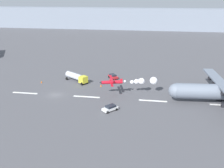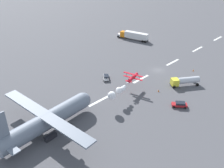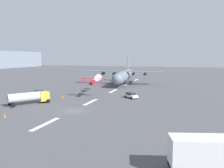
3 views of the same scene
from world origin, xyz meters
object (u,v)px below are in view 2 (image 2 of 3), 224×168
(fuel_tanker_truck, at_px, (185,81))
(traffic_cone_far, at_px, (159,91))
(traffic_cone_near, at_px, (193,70))
(stunt_biplane_red, at_px, (121,88))
(semi_truck_orange, at_px, (134,35))
(airport_staff_sedan, at_px, (180,104))
(followme_car_yellow, at_px, (106,77))
(cargo_transport_plane, at_px, (50,119))

(fuel_tanker_truck, bearing_deg, traffic_cone_far, -21.16)
(traffic_cone_near, bearing_deg, stunt_biplane_red, -9.29)
(semi_truck_orange, relative_size, airport_staff_sedan, 3.47)
(airport_staff_sedan, bearing_deg, traffic_cone_far, -105.64)
(stunt_biplane_red, bearing_deg, followme_car_yellow, -116.04)
(traffic_cone_near, height_order, traffic_cone_far, same)
(traffic_cone_near, bearing_deg, traffic_cone_far, -1.06)
(semi_truck_orange, xyz_separation_m, airport_staff_sedan, (33.42, 46.48, -1.33))
(followme_car_yellow, bearing_deg, cargo_transport_plane, 18.74)
(fuel_tanker_truck, bearing_deg, semi_truck_orange, -117.83)
(stunt_biplane_red, distance_m, airport_staff_sedan, 17.53)
(semi_truck_orange, height_order, fuel_tanker_truck, semi_truck_orange)
(followme_car_yellow, bearing_deg, traffic_cone_far, 108.71)
(cargo_transport_plane, height_order, semi_truck_orange, cargo_transport_plane)
(cargo_transport_plane, relative_size, followme_car_yellow, 7.32)
(cargo_transport_plane, relative_size, stunt_biplane_red, 1.85)
(traffic_cone_far, bearing_deg, airport_staff_sedan, 74.36)
(followme_car_yellow, bearing_deg, traffic_cone_near, 145.93)
(fuel_tanker_truck, relative_size, airport_staff_sedan, 2.02)
(stunt_biplane_red, distance_m, semi_truck_orange, 53.84)
(fuel_tanker_truck, xyz_separation_m, traffic_cone_far, (9.27, -3.59, -1.37))
(stunt_biplane_red, relative_size, traffic_cone_far, 22.79)
(traffic_cone_far, bearing_deg, stunt_biplane_red, -22.30)
(semi_truck_orange, bearing_deg, traffic_cone_near, 75.07)
(semi_truck_orange, distance_m, traffic_cone_far, 48.40)
(stunt_biplane_red, xyz_separation_m, followme_car_yellow, (-6.22, -12.73, -3.39))
(cargo_transport_plane, relative_size, airport_staff_sedan, 6.99)
(traffic_cone_near, bearing_deg, airport_staff_sedan, 20.71)
(cargo_transport_plane, distance_m, stunt_biplane_red, 22.45)
(followme_car_yellow, relative_size, traffic_cone_near, 5.77)
(cargo_transport_plane, xyz_separation_m, airport_staff_sedan, (-31.88, 17.32, -2.71))
(cargo_transport_plane, distance_m, airport_staff_sedan, 36.38)
(cargo_transport_plane, height_order, stunt_biplane_red, cargo_transport_plane)
(fuel_tanker_truck, distance_m, followme_car_yellow, 26.26)
(traffic_cone_far, bearing_deg, traffic_cone_near, 178.94)
(fuel_tanker_truck, distance_m, traffic_cone_far, 10.04)
(stunt_biplane_red, relative_size, airport_staff_sedan, 3.77)
(followme_car_yellow, height_order, traffic_cone_near, followme_car_yellow)
(traffic_cone_near, bearing_deg, fuel_tanker_truck, 15.53)
(followme_car_yellow, relative_size, traffic_cone_far, 5.77)
(traffic_cone_far, bearing_deg, fuel_tanker_truck, 158.84)
(cargo_transport_plane, bearing_deg, airport_staff_sedan, 151.49)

